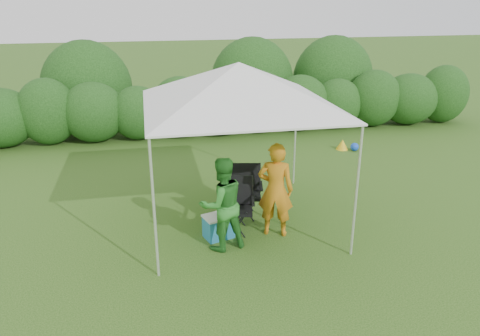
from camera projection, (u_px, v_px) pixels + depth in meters
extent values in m
plane|color=#3B631F|center=(245.00, 233.00, 8.03)|extent=(70.00, 70.00, 0.00)
ellipsoid|color=#214F19|center=(1.00, 118.00, 12.27)|extent=(1.80, 1.53, 1.57)
cylinder|color=#382616|center=(5.00, 141.00, 12.50)|extent=(0.12, 0.12, 0.30)
ellipsoid|color=#214F19|center=(47.00, 112.00, 12.45)|extent=(1.57, 1.34, 1.80)
cylinder|color=#382616|center=(51.00, 139.00, 12.72)|extent=(0.12, 0.12, 0.30)
ellipsoid|color=#214F19|center=(93.00, 112.00, 12.70)|extent=(1.72, 1.47, 1.65)
cylinder|color=#382616|center=(96.00, 136.00, 12.94)|extent=(0.12, 0.12, 0.30)
ellipsoid|color=#214F19|center=(138.00, 113.00, 12.94)|extent=(1.50, 1.28, 1.50)
cylinder|color=#382616|center=(139.00, 134.00, 13.15)|extent=(0.12, 0.12, 0.30)
ellipsoid|color=#214F19|center=(180.00, 107.00, 13.12)|extent=(1.65, 1.40, 1.73)
cylinder|color=#382616|center=(181.00, 131.00, 13.37)|extent=(0.12, 0.12, 0.30)
ellipsoid|color=#214F19|center=(221.00, 108.00, 13.37)|extent=(1.80, 1.53, 1.57)
cylinder|color=#382616|center=(222.00, 129.00, 13.59)|extent=(0.12, 0.12, 0.30)
ellipsoid|color=#214F19|center=(261.00, 102.00, 13.54)|extent=(1.58, 1.34, 1.80)
cylinder|color=#382616|center=(261.00, 127.00, 13.81)|extent=(0.12, 0.12, 0.30)
ellipsoid|color=#214F19|center=(300.00, 103.00, 13.79)|extent=(1.72, 1.47, 1.65)
cylinder|color=#382616|center=(299.00, 125.00, 14.03)|extent=(0.12, 0.12, 0.30)
ellipsoid|color=#214F19|center=(337.00, 104.00, 14.03)|extent=(1.50, 1.28, 1.50)
cylinder|color=#382616|center=(336.00, 123.00, 14.25)|extent=(0.12, 0.12, 0.30)
ellipsoid|color=#214F19|center=(374.00, 98.00, 14.21)|extent=(1.65, 1.40, 1.73)
cylinder|color=#382616|center=(371.00, 121.00, 14.46)|extent=(0.12, 0.12, 0.30)
ellipsoid|color=#214F19|center=(409.00, 99.00, 14.46)|extent=(1.80, 1.53, 1.57)
cylinder|color=#382616|center=(406.00, 119.00, 14.68)|extent=(0.12, 0.12, 0.30)
ellipsoid|color=#214F19|center=(443.00, 94.00, 14.64)|extent=(1.58, 1.34, 1.80)
cylinder|color=#382616|center=(440.00, 117.00, 14.90)|extent=(0.12, 0.12, 0.30)
cylinder|color=silver|center=(154.00, 210.00, 6.46)|extent=(0.04, 0.04, 2.10)
cylinder|color=silver|center=(356.00, 193.00, 7.02)|extent=(0.04, 0.04, 2.10)
cylinder|color=silver|center=(150.00, 145.00, 9.22)|extent=(0.04, 0.04, 2.10)
cylinder|color=silver|center=(295.00, 137.00, 9.77)|extent=(0.04, 0.04, 2.10)
cube|color=white|center=(239.00, 106.00, 7.74)|extent=(3.10, 3.10, 0.03)
pyramid|color=white|center=(239.00, 84.00, 7.62)|extent=(3.10, 3.10, 0.70)
cube|color=black|center=(246.00, 195.00, 8.51)|extent=(0.60, 0.57, 0.05)
cube|color=black|center=(246.00, 176.00, 8.62)|extent=(0.53, 0.24, 0.49)
cube|color=black|center=(231.00, 186.00, 8.45)|extent=(0.13, 0.44, 0.03)
cube|color=black|center=(261.00, 186.00, 8.45)|extent=(0.13, 0.44, 0.03)
cylinder|color=black|center=(234.00, 211.00, 8.38)|extent=(0.02, 0.02, 0.42)
cylinder|color=black|center=(259.00, 211.00, 8.38)|extent=(0.02, 0.02, 0.42)
cylinder|color=black|center=(234.00, 200.00, 8.79)|extent=(0.02, 0.02, 0.42)
cylinder|color=black|center=(258.00, 200.00, 8.79)|extent=(0.02, 0.02, 0.42)
cube|color=black|center=(237.00, 210.00, 7.95)|extent=(0.60, 0.57, 0.05)
cube|color=black|center=(237.00, 190.00, 8.05)|extent=(0.53, 0.24, 0.49)
cube|color=black|center=(222.00, 200.00, 7.89)|extent=(0.14, 0.43, 0.03)
cube|color=black|center=(253.00, 200.00, 7.89)|extent=(0.14, 0.43, 0.03)
cylinder|color=black|center=(224.00, 226.00, 7.82)|extent=(0.02, 0.02, 0.41)
cylinder|color=black|center=(250.00, 226.00, 7.82)|extent=(0.02, 0.02, 0.41)
cylinder|color=black|center=(225.00, 215.00, 8.22)|extent=(0.02, 0.02, 0.41)
cylinder|color=black|center=(250.00, 215.00, 8.22)|extent=(0.02, 0.02, 0.41)
imported|color=#C57416|center=(276.00, 190.00, 7.74)|extent=(0.69, 0.57, 1.63)
imported|color=#2C7E29|center=(222.00, 204.00, 7.32)|extent=(0.87, 0.76, 1.54)
cube|color=teal|center=(219.00, 227.00, 7.84)|extent=(0.54, 0.45, 0.37)
cube|color=silver|center=(218.00, 216.00, 7.77)|extent=(0.56, 0.48, 0.03)
cylinder|color=#592D0C|center=(222.00, 209.00, 7.69)|extent=(0.07, 0.07, 0.25)
cone|color=yellow|center=(342.00, 144.00, 12.28)|extent=(0.32, 0.32, 0.27)
sphere|color=blue|center=(355.00, 147.00, 12.17)|extent=(0.21, 0.21, 0.21)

